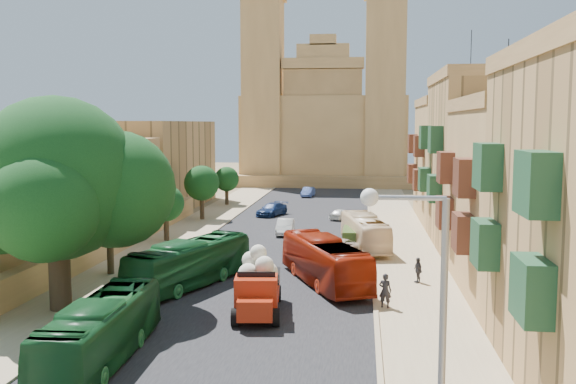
% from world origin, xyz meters
% --- Properties ---
extents(ground, '(260.00, 260.00, 0.00)m').
position_xyz_m(ground, '(0.00, 0.00, 0.00)').
color(ground, brown).
extents(road_surface, '(14.00, 140.00, 0.01)m').
position_xyz_m(road_surface, '(0.00, 30.00, 0.01)').
color(road_surface, black).
rests_on(road_surface, ground).
extents(sidewalk_east, '(5.00, 140.00, 0.01)m').
position_xyz_m(sidewalk_east, '(9.50, 30.00, 0.01)').
color(sidewalk_east, tan).
rests_on(sidewalk_east, ground).
extents(sidewalk_west, '(5.00, 140.00, 0.01)m').
position_xyz_m(sidewalk_west, '(-9.50, 30.00, 0.01)').
color(sidewalk_west, tan).
rests_on(sidewalk_west, ground).
extents(kerb_east, '(0.25, 140.00, 0.12)m').
position_xyz_m(kerb_east, '(7.00, 30.00, 0.06)').
color(kerb_east, tan).
rests_on(kerb_east, ground).
extents(kerb_west, '(0.25, 140.00, 0.12)m').
position_xyz_m(kerb_west, '(-7.00, 30.00, 0.06)').
color(kerb_west, tan).
rests_on(kerb_west, ground).
extents(townhouse_b, '(9.00, 14.00, 14.90)m').
position_xyz_m(townhouse_b, '(15.95, 11.00, 5.66)').
color(townhouse_b, '#AE844E').
rests_on(townhouse_b, ground).
extents(townhouse_c, '(9.00, 14.00, 17.40)m').
position_xyz_m(townhouse_c, '(15.95, 25.00, 6.91)').
color(townhouse_c, tan).
rests_on(townhouse_c, ground).
extents(townhouse_d, '(9.00, 14.00, 15.90)m').
position_xyz_m(townhouse_d, '(15.95, 39.00, 6.16)').
color(townhouse_d, '#AE844E').
rests_on(townhouse_d, ground).
extents(west_wall, '(1.00, 40.00, 1.80)m').
position_xyz_m(west_wall, '(-12.50, 20.00, 0.90)').
color(west_wall, '#AE844E').
rests_on(west_wall, ground).
extents(west_building_low, '(10.00, 28.00, 8.40)m').
position_xyz_m(west_building_low, '(-18.00, 18.00, 4.20)').
color(west_building_low, '#9B7343').
rests_on(west_building_low, ground).
extents(west_building_mid, '(10.00, 22.00, 10.00)m').
position_xyz_m(west_building_mid, '(-18.00, 44.00, 5.00)').
color(west_building_mid, tan).
rests_on(west_building_mid, ground).
extents(church, '(28.00, 22.50, 36.30)m').
position_xyz_m(church, '(-0.00, 78.61, 9.52)').
color(church, '#AE844E').
rests_on(church, ground).
extents(ficus_tree, '(11.21, 10.31, 11.21)m').
position_xyz_m(ficus_tree, '(-9.40, 4.01, 6.62)').
color(ficus_tree, '#35281A').
rests_on(ficus_tree, ground).
extents(street_tree_a, '(3.22, 3.22, 4.96)m').
position_xyz_m(street_tree_a, '(-10.00, 12.00, 3.32)').
color(street_tree_a, '#35281A').
rests_on(street_tree_a, ground).
extents(street_tree_b, '(3.04, 3.04, 4.67)m').
position_xyz_m(street_tree_b, '(-10.00, 24.00, 3.12)').
color(street_tree_b, '#35281A').
rests_on(street_tree_b, ground).
extents(street_tree_c, '(3.59, 3.59, 5.51)m').
position_xyz_m(street_tree_c, '(-10.00, 36.00, 3.70)').
color(street_tree_c, '#35281A').
rests_on(street_tree_c, ground).
extents(street_tree_d, '(2.99, 2.99, 4.59)m').
position_xyz_m(street_tree_d, '(-10.00, 48.00, 3.07)').
color(street_tree_d, '#35281A').
rests_on(street_tree_d, ground).
extents(streetlamp, '(2.11, 0.44, 8.22)m').
position_xyz_m(streetlamp, '(7.72, -12.00, 5.20)').
color(streetlamp, gray).
rests_on(streetlamp, ground).
extents(red_truck, '(2.91, 6.07, 3.43)m').
position_xyz_m(red_truck, '(0.93, 4.50, 1.51)').
color(red_truck, '#A5230C').
rests_on(red_truck, ground).
extents(olive_pickup, '(1.80, 3.93, 1.62)m').
position_xyz_m(olive_pickup, '(5.64, 22.04, 0.79)').
color(olive_pickup, '#39541F').
rests_on(olive_pickup, ground).
extents(bus_green_south, '(2.51, 9.55, 2.64)m').
position_xyz_m(bus_green_south, '(-4.31, -2.99, 1.32)').
color(bus_green_south, '#175225').
rests_on(bus_green_south, ground).
extents(bus_green_north, '(5.79, 10.29, 2.82)m').
position_xyz_m(bus_green_north, '(-4.00, 9.47, 1.41)').
color(bus_green_north, '#175829').
rests_on(bus_green_north, ground).
extents(bus_red_east, '(6.22, 10.28, 2.83)m').
position_xyz_m(bus_red_east, '(4.00, 10.85, 1.42)').
color(bus_red_east, '#9B1E09').
rests_on(bus_red_east, ground).
extents(bus_cream_east, '(4.02, 9.68, 2.63)m').
position_xyz_m(bus_cream_east, '(6.46, 22.46, 1.31)').
color(bus_cream_east, '#FCDCB1').
rests_on(bus_cream_east, ground).
extents(car_blue_a, '(2.26, 4.17, 1.35)m').
position_xyz_m(car_blue_a, '(-4.03, 16.97, 0.67)').
color(car_blue_a, '#437BD2').
rests_on(car_blue_a, ground).
extents(car_white_a, '(1.55, 4.09, 1.33)m').
position_xyz_m(car_white_a, '(-0.50, 28.17, 0.67)').
color(car_white_a, silver).
rests_on(car_white_a, ground).
extents(car_cream, '(3.92, 5.45, 1.38)m').
position_xyz_m(car_cream, '(4.72, 19.14, 0.69)').
color(car_cream, beige).
rests_on(car_cream, ground).
extents(car_dkblue, '(3.35, 4.94, 1.33)m').
position_xyz_m(car_dkblue, '(-3.29, 39.41, 0.66)').
color(car_dkblue, navy).
rests_on(car_dkblue, ground).
extents(car_white_b, '(2.54, 3.49, 1.10)m').
position_xyz_m(car_white_b, '(4.07, 37.50, 0.55)').
color(car_white_b, white).
rests_on(car_white_b, ground).
extents(car_blue_b, '(1.72, 3.93, 1.25)m').
position_xyz_m(car_blue_b, '(-0.98, 57.54, 0.63)').
color(car_blue_b, '#3F589F').
rests_on(car_blue_b, ground).
extents(pedestrian_a, '(0.77, 0.61, 1.86)m').
position_xyz_m(pedestrian_a, '(7.50, 6.26, 0.93)').
color(pedestrian_a, black).
rests_on(pedestrian_a, ground).
extents(pedestrian_c, '(0.69, 1.01, 1.59)m').
position_xyz_m(pedestrian_c, '(9.68, 11.88, 0.80)').
color(pedestrian_c, '#363539').
rests_on(pedestrian_c, ground).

